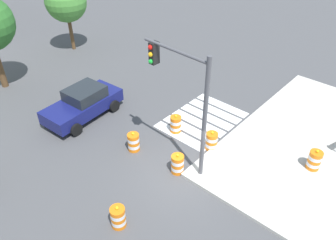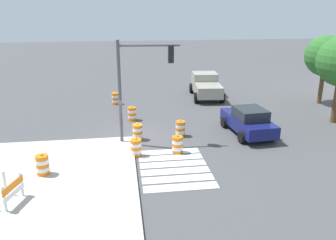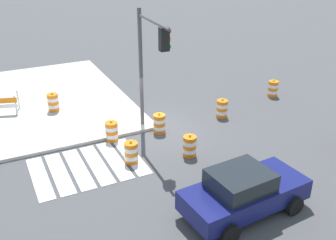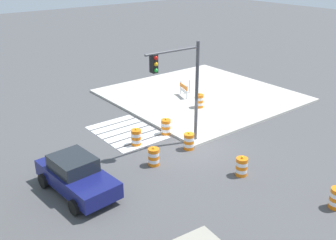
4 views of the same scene
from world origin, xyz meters
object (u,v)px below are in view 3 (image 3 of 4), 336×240
(traffic_barrel_lane_center, at_px, (222,109))
(traffic_barrel_crosswalk_end, at_px, (131,153))
(traffic_barrel_median_far, at_px, (190,146))
(traffic_light_pole, at_px, (150,54))
(traffic_barrel_far_curb, at_px, (159,124))
(traffic_barrel_near_corner, at_px, (112,131))
(sports_car, at_px, (244,192))
(traffic_barrel_median_near, at_px, (273,89))
(traffic_barrel_on_sidewalk, at_px, (53,102))
(construction_barricade, at_px, (5,103))

(traffic_barrel_lane_center, bearing_deg, traffic_barrel_crosswalk_end, 20.22)
(traffic_barrel_median_far, xyz_separation_m, traffic_light_pole, (0.75, -2.28, 3.46))
(traffic_barrel_far_curb, distance_m, traffic_light_pole, 3.50)
(traffic_barrel_lane_center, bearing_deg, traffic_barrel_near_corner, -0.25)
(sports_car, relative_size, traffic_barrel_far_curb, 4.34)
(traffic_barrel_median_far, height_order, traffic_barrel_far_curb, same)
(traffic_barrel_median_near, bearing_deg, traffic_barrel_median_far, 26.81)
(traffic_barrel_median_far, bearing_deg, traffic_barrel_on_sidewalk, -58.53)
(traffic_barrel_median_near, bearing_deg, traffic_barrel_on_sidewalk, -14.81)
(traffic_barrel_far_curb, bearing_deg, traffic_barrel_on_sidewalk, -47.75)
(traffic_light_pole, bearing_deg, traffic_barrel_lane_center, -174.25)
(traffic_barrel_median_far, bearing_deg, construction_barricade, -49.62)
(sports_car, height_order, traffic_barrel_on_sidewalk, sports_car)
(traffic_barrel_crosswalk_end, relative_size, traffic_barrel_median_near, 1.00)
(traffic_barrel_crosswalk_end, distance_m, construction_barricade, 8.18)
(sports_car, xyz_separation_m, traffic_barrel_lane_center, (-3.55, -6.73, -0.36))
(traffic_barrel_median_near, relative_size, traffic_barrel_lane_center, 1.00)
(traffic_barrel_median_near, xyz_separation_m, traffic_light_pole, (8.28, 1.53, 3.46))
(traffic_barrel_near_corner, relative_size, traffic_barrel_on_sidewalk, 1.00)
(traffic_barrel_median_near, height_order, traffic_light_pole, traffic_light_pole)
(traffic_barrel_median_near, height_order, traffic_barrel_median_far, same)
(traffic_barrel_median_far, distance_m, traffic_barrel_lane_center, 4.30)
(traffic_barrel_crosswalk_end, xyz_separation_m, traffic_barrel_median_near, (-9.92, -3.23, 0.00))
(sports_car, distance_m, traffic_barrel_near_corner, 7.14)
(sports_car, xyz_separation_m, traffic_barrel_median_far, (-0.20, -4.04, -0.36))
(construction_barricade, bearing_deg, traffic_barrel_lane_center, 153.29)
(traffic_barrel_near_corner, bearing_deg, construction_barricade, -50.92)
(traffic_barrel_far_curb, bearing_deg, traffic_barrel_median_far, 95.30)
(traffic_barrel_near_corner, distance_m, construction_barricade, 6.36)
(sports_car, distance_m, traffic_barrel_median_near, 11.02)
(traffic_barrel_median_near, height_order, construction_barricade, construction_barricade)
(sports_car, bearing_deg, traffic_barrel_median_far, -92.86)
(sports_car, height_order, traffic_light_pole, traffic_light_pole)
(traffic_barrel_lane_center, bearing_deg, traffic_barrel_far_curb, 2.82)
(traffic_barrel_median_near, relative_size, traffic_barrel_far_curb, 1.00)
(traffic_barrel_crosswalk_end, bearing_deg, traffic_barrel_lane_center, -159.78)
(traffic_barrel_near_corner, height_order, traffic_barrel_median_near, same)
(traffic_barrel_crosswalk_end, height_order, traffic_barrel_on_sidewalk, traffic_barrel_on_sidewalk)
(traffic_barrel_far_curb, xyz_separation_m, traffic_barrel_on_sidewalk, (4.00, -4.40, 0.15))
(traffic_barrel_on_sidewalk, relative_size, traffic_light_pole, 0.19)
(traffic_barrel_near_corner, xyz_separation_m, traffic_barrel_median_near, (-10.02, -1.09, 0.00))
(traffic_barrel_median_far, distance_m, traffic_barrel_far_curb, 2.52)
(sports_car, distance_m, traffic_barrel_median_far, 4.06)
(traffic_barrel_crosswalk_end, distance_m, traffic_barrel_on_sidewalk, 6.60)
(sports_car, xyz_separation_m, construction_barricade, (6.30, -11.69, -0.09))
(traffic_barrel_crosswalk_end, distance_m, traffic_light_pole, 4.19)
(traffic_barrel_crosswalk_end, bearing_deg, sports_car, 115.42)
(traffic_barrel_near_corner, bearing_deg, traffic_barrel_crosswalk_end, 92.70)
(traffic_barrel_median_near, height_order, traffic_barrel_on_sidewalk, traffic_barrel_on_sidewalk)
(traffic_barrel_crosswalk_end, bearing_deg, traffic_barrel_median_near, -161.95)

